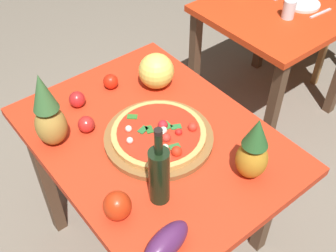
% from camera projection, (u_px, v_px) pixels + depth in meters
% --- Properties ---
extents(ground_plane, '(10.00, 10.00, 0.00)m').
position_uv_depth(ground_plane, '(157.00, 235.00, 2.33)').
color(ground_plane, gray).
extents(display_table, '(1.16, 0.88, 0.78)m').
position_uv_depth(display_table, '(154.00, 152.00, 1.86)').
color(display_table, brown).
rests_on(display_table, ground_plane).
extents(background_table, '(0.80, 0.83, 0.78)m').
position_uv_depth(background_table, '(275.00, 28.00, 2.67)').
color(background_table, brown).
rests_on(background_table, ground_plane).
extents(dining_chair, '(0.45, 0.45, 0.85)m').
position_uv_depth(dining_chair, '(322.00, 15.00, 3.11)').
color(dining_chair, brown).
rests_on(dining_chair, ground_plane).
extents(pizza_board, '(0.46, 0.46, 0.02)m').
position_uv_depth(pizza_board, '(159.00, 138.00, 1.77)').
color(pizza_board, brown).
rests_on(pizza_board, display_table).
extents(pizza, '(0.40, 0.40, 0.06)m').
position_uv_depth(pizza, '(160.00, 134.00, 1.75)').
color(pizza, '#E3AA58').
rests_on(pizza, pizza_board).
extents(wine_bottle, '(0.08, 0.08, 0.35)m').
position_uv_depth(wine_bottle, '(159.00, 174.00, 1.47)').
color(wine_bottle, black).
rests_on(wine_bottle, display_table).
extents(pineapple_left, '(0.13, 0.13, 0.35)m').
position_uv_depth(pineapple_left, '(48.00, 114.00, 1.66)').
color(pineapple_left, '#B0873A').
rests_on(pineapple_left, display_table).
extents(pineapple_right, '(0.12, 0.12, 0.29)m').
position_uv_depth(pineapple_right, '(253.00, 151.00, 1.56)').
color(pineapple_right, '#BE8022').
rests_on(pineapple_right, display_table).
extents(melon, '(0.17, 0.17, 0.17)m').
position_uv_depth(melon, '(156.00, 71.00, 1.98)').
color(melon, '#EEDF61').
rests_on(melon, display_table).
extents(bell_pepper, '(0.10, 0.10, 0.11)m').
position_uv_depth(bell_pepper, '(117.00, 206.00, 1.47)').
color(bell_pepper, red).
rests_on(bell_pepper, display_table).
extents(eggplant, '(0.13, 0.21, 0.09)m').
position_uv_depth(eggplant, '(166.00, 243.00, 1.38)').
color(eggplant, '#522455').
rests_on(eggplant, display_table).
extents(tomato_at_corner, '(0.07, 0.07, 0.07)m').
position_uv_depth(tomato_at_corner, '(77.00, 99.00, 1.91)').
color(tomato_at_corner, red).
rests_on(tomato_at_corner, display_table).
extents(tomato_near_board, '(0.07, 0.07, 0.07)m').
position_uv_depth(tomato_near_board, '(111.00, 82.00, 2.00)').
color(tomato_near_board, red).
rests_on(tomato_near_board, display_table).
extents(tomato_beside_pepper, '(0.07, 0.07, 0.07)m').
position_uv_depth(tomato_beside_pepper, '(86.00, 124.00, 1.79)').
color(tomato_beside_pepper, red).
rests_on(tomato_beside_pepper, display_table).
extents(drinking_glass_water, '(0.07, 0.07, 0.11)m').
position_uv_depth(drinking_glass_water, '(289.00, 9.00, 2.47)').
color(drinking_glass_water, silver).
rests_on(drinking_glass_water, background_table).
extents(dinner_plate, '(0.22, 0.22, 0.02)m').
position_uv_depth(dinner_plate, '(302.00, 4.00, 2.61)').
color(dinner_plate, white).
rests_on(dinner_plate, background_table).
extents(knife_utensil, '(0.03, 0.18, 0.01)m').
position_uv_depth(knife_utensil, '(321.00, 13.00, 2.53)').
color(knife_utensil, silver).
rests_on(knife_utensil, background_table).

